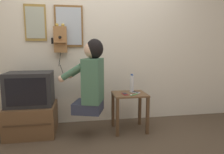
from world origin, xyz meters
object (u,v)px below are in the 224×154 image
(framed_picture, at_px, (35,23))
(cell_phone_held, at_px, (125,94))
(television, at_px, (30,89))
(toothbrush, at_px, (134,95))
(cell_phone_spare, at_px, (136,92))
(wall_mirror, at_px, (69,26))
(wall_phone_antique, at_px, (60,39))
(water_bottle, at_px, (132,83))
(person, at_px, (91,77))

(framed_picture, relative_size, cell_phone_held, 4.01)
(television, height_order, toothbrush, television)
(cell_phone_spare, xyz_separation_m, toothbrush, (-0.07, -0.14, 0.00))
(framed_picture, height_order, wall_mirror, same)
(wall_mirror, xyz_separation_m, toothbrush, (0.86, -0.55, -0.95))
(cell_phone_held, bearing_deg, cell_phone_spare, 15.58)
(wall_phone_antique, height_order, toothbrush, wall_phone_antique)
(wall_phone_antique, relative_size, framed_picture, 1.53)
(framed_picture, xyz_separation_m, wall_mirror, (0.48, -0.00, -0.04))
(cell_phone_held, bearing_deg, water_bottle, 39.75)
(person, distance_m, wall_phone_antique, 0.83)
(cell_phone_held, bearing_deg, toothbrush, -38.84)
(framed_picture, bearing_deg, television, -98.98)
(television, height_order, water_bottle, television)
(wall_phone_antique, bearing_deg, framed_picture, 172.84)
(wall_phone_antique, relative_size, water_bottle, 2.99)
(water_bottle, distance_m, toothbrush, 0.24)
(water_bottle, bearing_deg, toothbrush, -97.79)
(framed_picture, xyz_separation_m, cell_phone_spare, (1.41, -0.42, -1.00))
(television, relative_size, water_bottle, 2.23)
(wall_mirror, bearing_deg, wall_phone_antique, -162.48)
(person, height_order, television, person)
(framed_picture, height_order, cell_phone_held, framed_picture)
(cell_phone_held, height_order, water_bottle, water_bottle)
(framed_picture, height_order, water_bottle, framed_picture)
(person, relative_size, wall_mirror, 1.58)
(person, xyz_separation_m, television, (-0.82, 0.22, -0.17))
(television, height_order, wall_mirror, wall_mirror)
(framed_picture, bearing_deg, cell_phone_spare, -16.47)
(person, height_order, toothbrush, person)
(wall_phone_antique, bearing_deg, person, -50.75)
(cell_phone_spare, distance_m, toothbrush, 0.16)
(cell_phone_held, xyz_separation_m, toothbrush, (0.11, -0.07, 0.00))
(wall_phone_antique, distance_m, toothbrush, 1.35)
(television, distance_m, water_bottle, 1.42)
(toothbrush, bearing_deg, wall_mirror, 17.36)
(wall_mirror, distance_m, water_bottle, 1.27)
(person, xyz_separation_m, wall_mirror, (-0.29, 0.55, 0.70))
(cell_phone_spare, distance_m, water_bottle, 0.14)
(framed_picture, bearing_deg, cell_phone_held, -21.60)
(wall_mirror, xyz_separation_m, water_bottle, (0.89, -0.34, -0.83))
(television, bearing_deg, cell_phone_held, -6.72)
(cell_phone_held, relative_size, water_bottle, 0.49)
(person, xyz_separation_m, cell_phone_spare, (0.64, 0.14, -0.25))
(toothbrush, bearing_deg, wall_phone_antique, 22.70)
(wall_mirror, relative_size, cell_phone_held, 4.69)
(cell_phone_held, distance_m, water_bottle, 0.23)
(television, relative_size, wall_mirror, 0.98)
(cell_phone_spare, height_order, water_bottle, water_bottle)
(framed_picture, distance_m, toothbrush, 1.76)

